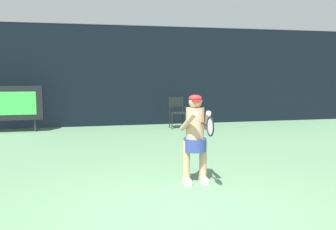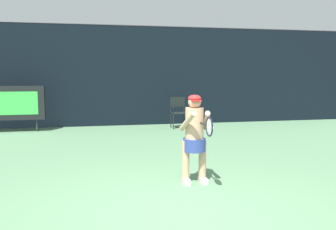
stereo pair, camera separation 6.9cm
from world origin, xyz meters
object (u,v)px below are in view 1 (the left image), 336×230
(water_bottle, at_px, (196,125))
(tennis_player, at_px, (195,135))
(tennis_racket, at_px, (210,126))
(umpire_chair, at_px, (177,110))
(scoreboard, at_px, (7,103))

(water_bottle, xyz_separation_m, tennis_player, (-1.80, -5.91, 0.72))
(tennis_racket, bearing_deg, umpire_chair, 72.53)
(tennis_player, bearing_deg, water_bottle, 73.06)
(tennis_player, xyz_separation_m, tennis_racket, (0.07, -0.55, 0.22))
(umpire_chair, xyz_separation_m, water_bottle, (0.60, -0.29, -0.50))
(umpire_chair, relative_size, tennis_racket, 1.79)
(scoreboard, relative_size, umpire_chair, 2.04)
(water_bottle, bearing_deg, tennis_racket, -104.99)
(scoreboard, distance_m, water_bottle, 6.24)
(water_bottle, bearing_deg, tennis_player, -106.94)
(umpire_chair, relative_size, water_bottle, 4.08)
(umpire_chair, bearing_deg, tennis_player, -100.96)
(umpire_chair, bearing_deg, tennis_racket, -99.51)
(scoreboard, distance_m, tennis_racket, 8.25)
(scoreboard, height_order, water_bottle, scoreboard)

